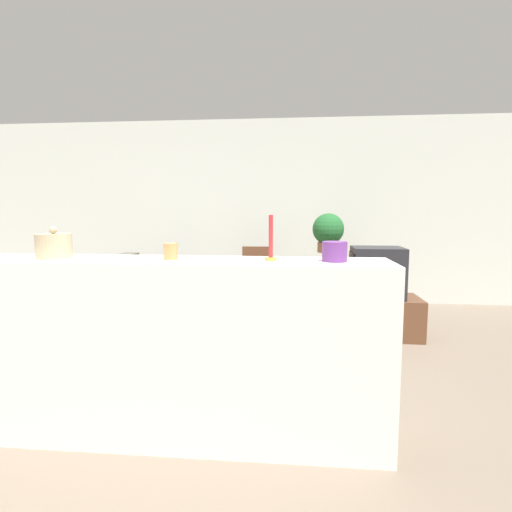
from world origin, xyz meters
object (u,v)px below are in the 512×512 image
object	(u,v)px
decorative_bowl	(54,246)
television	(377,272)
potted_plant	(328,231)
wooden_chair	(256,276)
couch	(132,308)

from	to	relation	value
decorative_bowl	television	bearing A→B (deg)	42.39
potted_plant	decorative_bowl	size ratio (longest dim) A/B	2.53
potted_plant	wooden_chair	bearing A→B (deg)	-178.47
couch	wooden_chair	xyz separation A→B (m)	(1.30, 1.07, 0.20)
television	wooden_chair	xyz separation A→B (m)	(-1.40, 0.95, -0.22)
decorative_bowl	potted_plant	bearing A→B (deg)	58.77
wooden_chair	potted_plant	xyz separation A→B (m)	(0.96, 0.03, 0.61)
couch	decorative_bowl	world-z (taller)	decorative_bowl
couch	television	distance (m)	2.73
television	potted_plant	world-z (taller)	potted_plant
television	decorative_bowl	world-z (taller)	decorative_bowl
television	wooden_chair	world-z (taller)	television
wooden_chair	decorative_bowl	size ratio (longest dim) A/B	4.29
potted_plant	decorative_bowl	xyz separation A→B (m)	(-1.87, -3.09, 0.06)
wooden_chair	couch	bearing A→B (deg)	-140.61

